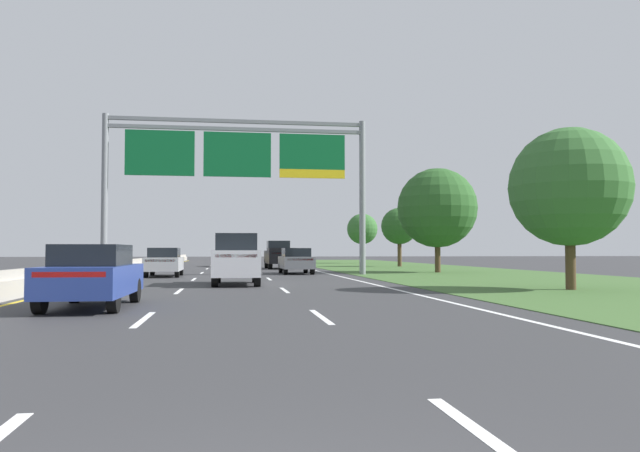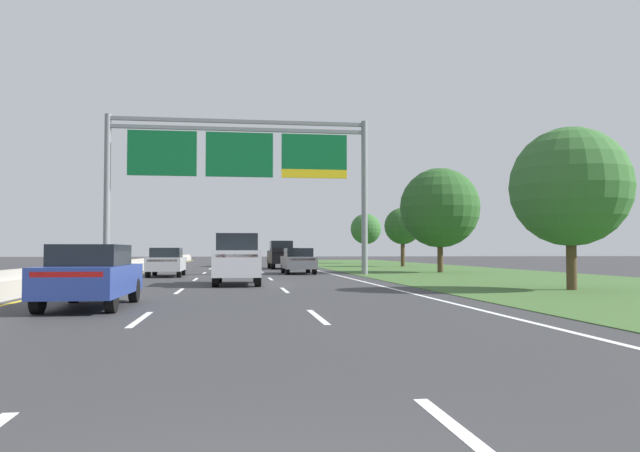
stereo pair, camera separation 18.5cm
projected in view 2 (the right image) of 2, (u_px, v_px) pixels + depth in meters
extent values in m
plane|color=#333335|center=(234.00, 274.00, 37.38)|extent=(220.00, 220.00, 0.00)
cube|color=white|center=(140.00, 319.00, 12.87)|extent=(0.14, 3.00, 0.01)
cube|color=white|center=(179.00, 291.00, 21.78)|extent=(0.14, 3.00, 0.01)
cube|color=white|center=(196.00, 279.00, 30.69)|extent=(0.14, 3.00, 0.01)
cube|color=white|center=(204.00, 273.00, 39.60)|extent=(0.14, 3.00, 0.01)
cube|color=white|center=(210.00, 269.00, 48.51)|extent=(0.14, 3.00, 0.01)
cube|color=white|center=(214.00, 266.00, 57.42)|extent=(0.14, 3.00, 0.01)
cube|color=white|center=(217.00, 264.00, 66.33)|extent=(0.14, 3.00, 0.01)
cube|color=white|center=(219.00, 262.00, 75.24)|extent=(0.14, 3.00, 0.01)
cube|color=white|center=(221.00, 261.00, 84.16)|extent=(0.14, 3.00, 0.01)
cube|color=white|center=(482.00, 448.00, 4.46)|extent=(0.14, 3.00, 0.01)
cube|color=white|center=(317.00, 317.00, 13.37)|extent=(0.14, 3.00, 0.01)
cube|color=white|center=(285.00, 290.00, 22.28)|extent=(0.14, 3.00, 0.01)
cube|color=white|center=(271.00, 279.00, 31.19)|extent=(0.14, 3.00, 0.01)
cube|color=white|center=(263.00, 273.00, 40.10)|extent=(0.14, 3.00, 0.01)
cube|color=white|center=(258.00, 269.00, 49.01)|extent=(0.14, 3.00, 0.01)
cube|color=white|center=(254.00, 266.00, 57.92)|extent=(0.14, 3.00, 0.01)
cube|color=white|center=(252.00, 264.00, 66.83)|extent=(0.14, 3.00, 0.01)
cube|color=white|center=(250.00, 262.00, 75.74)|extent=(0.14, 3.00, 0.01)
cube|color=white|center=(248.00, 261.00, 84.65)|extent=(0.14, 3.00, 0.01)
cube|color=white|center=(331.00, 274.00, 38.17)|extent=(0.16, 106.00, 0.01)
cube|color=gold|center=(133.00, 275.00, 36.58)|extent=(0.16, 106.00, 0.01)
cube|color=#3D602D|center=(457.00, 273.00, 39.26)|extent=(14.00, 110.00, 0.02)
cube|color=#A8A399|center=(120.00, 270.00, 36.50)|extent=(0.60, 110.00, 0.55)
cube|color=#A8A399|center=(120.00, 263.00, 36.51)|extent=(0.25, 110.00, 0.30)
cylinder|color=gray|center=(107.00, 195.00, 34.81)|extent=(0.36, 0.36, 9.11)
cylinder|color=gray|center=(364.00, 198.00, 36.79)|extent=(0.36, 0.36, 9.11)
cube|color=gray|center=(240.00, 122.00, 35.97)|extent=(14.70, 0.24, 0.20)
cube|color=gray|center=(240.00, 129.00, 35.95)|extent=(14.70, 0.24, 0.20)
cube|color=#0C602D|center=(162.00, 153.00, 35.13)|extent=(3.83, 0.12, 2.56)
cube|color=#0C602D|center=(240.00, 155.00, 35.72)|extent=(3.83, 0.12, 2.56)
cube|color=#0C602D|center=(314.00, 152.00, 36.31)|extent=(3.83, 0.12, 2.06)
cube|color=yellow|center=(314.00, 174.00, 36.26)|extent=(3.83, 0.12, 0.50)
cube|color=black|center=(282.00, 257.00, 49.03)|extent=(2.09, 5.43, 1.00)
cube|color=black|center=(281.00, 246.00, 49.91)|extent=(1.75, 1.93, 0.78)
cube|color=#B21414|center=(285.00, 253.00, 46.42)|extent=(1.68, 0.11, 0.12)
cube|color=black|center=(284.00, 249.00, 47.35)|extent=(2.03, 1.98, 0.20)
cylinder|color=black|center=(270.00, 263.00, 50.70)|extent=(0.31, 0.84, 0.84)
cylinder|color=black|center=(290.00, 263.00, 50.95)|extent=(0.31, 0.84, 0.84)
cylinder|color=black|center=(273.00, 264.00, 47.07)|extent=(0.31, 0.84, 0.84)
cylinder|color=black|center=(295.00, 264.00, 47.33)|extent=(0.31, 0.84, 0.84)
cube|color=#A38438|center=(232.00, 259.00, 55.79)|extent=(1.86, 4.42, 0.72)
cube|color=black|center=(232.00, 252.00, 55.77)|extent=(1.59, 2.32, 0.52)
cube|color=#B21414|center=(232.00, 257.00, 53.67)|extent=(1.53, 0.09, 0.12)
cylinder|color=black|center=(223.00, 262.00, 57.14)|extent=(0.23, 0.66, 0.66)
cylinder|color=black|center=(241.00, 262.00, 57.37)|extent=(0.23, 0.66, 0.66)
cylinder|color=black|center=(223.00, 263.00, 54.18)|extent=(0.23, 0.66, 0.66)
cylinder|color=black|center=(241.00, 263.00, 54.41)|extent=(0.23, 0.66, 0.66)
cube|color=slate|center=(298.00, 262.00, 38.19)|extent=(1.88, 4.42, 0.72)
cube|color=black|center=(298.00, 252.00, 38.16)|extent=(1.59, 2.32, 0.52)
cube|color=#B21414|center=(302.00, 259.00, 36.06)|extent=(1.53, 0.10, 0.12)
cylinder|color=black|center=(283.00, 268.00, 39.53)|extent=(0.23, 0.66, 0.66)
cylinder|color=black|center=(308.00, 268.00, 39.77)|extent=(0.23, 0.66, 0.66)
cylinder|color=black|center=(288.00, 269.00, 36.58)|extent=(0.23, 0.66, 0.66)
cylinder|color=black|center=(314.00, 269.00, 36.81)|extent=(0.23, 0.66, 0.66)
cube|color=navy|center=(91.00, 280.00, 15.55)|extent=(1.87, 4.42, 0.72)
cube|color=black|center=(91.00, 255.00, 15.53)|extent=(1.59, 2.32, 0.52)
cube|color=#B21414|center=(67.00, 274.00, 13.42)|extent=(1.53, 0.10, 0.12)
cylinder|color=black|center=(74.00, 291.00, 16.92)|extent=(0.23, 0.66, 0.66)
cylinder|color=black|center=(134.00, 290.00, 17.12)|extent=(0.23, 0.66, 0.66)
cylinder|color=black|center=(38.00, 299.00, 13.96)|extent=(0.23, 0.66, 0.66)
cylinder|color=black|center=(111.00, 299.00, 14.15)|extent=(0.23, 0.66, 0.66)
cube|color=#B2B5BA|center=(167.00, 264.00, 34.15)|extent=(1.85, 4.41, 0.72)
cube|color=black|center=(167.00, 253.00, 34.12)|extent=(1.58, 2.31, 0.52)
cube|color=#B21414|center=(162.00, 261.00, 32.02)|extent=(1.53, 0.09, 0.12)
cylinder|color=black|center=(155.00, 270.00, 35.50)|extent=(0.22, 0.66, 0.66)
cylinder|color=black|center=(183.00, 270.00, 35.73)|extent=(0.22, 0.66, 0.66)
cylinder|color=black|center=(148.00, 271.00, 32.54)|extent=(0.22, 0.66, 0.66)
cylinder|color=black|center=(179.00, 271.00, 32.77)|extent=(0.22, 0.66, 0.66)
cube|color=silver|center=(237.00, 263.00, 26.00)|extent=(1.97, 4.73, 1.05)
cube|color=black|center=(237.00, 242.00, 25.88)|extent=(1.68, 3.02, 0.68)
cube|color=#B21414|center=(237.00, 256.00, 23.72)|extent=(1.60, 0.10, 0.12)
cylinder|color=black|center=(219.00, 274.00, 27.46)|extent=(0.27, 0.76, 0.76)
cylinder|color=black|center=(256.00, 274.00, 27.66)|extent=(0.27, 0.76, 0.76)
cylinder|color=black|center=(216.00, 277.00, 24.29)|extent=(0.27, 0.76, 0.76)
cylinder|color=black|center=(258.00, 277.00, 24.49)|extent=(0.27, 0.76, 0.76)
cylinder|color=#4C3823|center=(571.00, 262.00, 22.29)|extent=(0.36, 0.36, 2.01)
sphere|color=#33662D|center=(570.00, 187.00, 22.39)|extent=(4.29, 4.29, 4.29)
cylinder|color=#4C3823|center=(440.00, 256.00, 40.08)|extent=(0.36, 0.36, 2.13)
sphere|color=#285623|center=(440.00, 208.00, 40.20)|extent=(5.15, 5.15, 5.15)
cylinder|color=#4C3823|center=(403.00, 254.00, 54.91)|extent=(0.36, 0.36, 2.30)
sphere|color=#285623|center=(403.00, 226.00, 55.01)|extent=(3.23, 3.23, 3.23)
cylinder|color=#4C3823|center=(366.00, 252.00, 69.29)|extent=(0.36, 0.36, 2.47)
sphere|color=#33662D|center=(366.00, 229.00, 69.40)|extent=(3.41, 3.41, 3.41)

